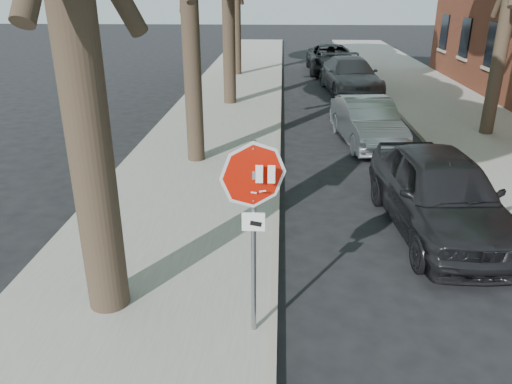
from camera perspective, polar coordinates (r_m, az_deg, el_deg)
ground at (r=6.95m, az=5.76°, el=-16.27°), size 120.00×120.00×0.00m
sidewalk_left at (r=18.06m, az=-3.91°, el=8.66°), size 4.00×55.00×0.12m
sidewalk_right at (r=19.04m, az=22.66°, el=7.71°), size 4.00×55.00×0.12m
curb_left at (r=17.94m, az=2.68°, el=8.61°), size 0.12×55.00×0.13m
curb_right at (r=18.46m, az=16.61°, el=8.10°), size 0.12×55.00×0.13m
stop_sign at (r=5.91m, az=-0.30°, el=-1.37°), size 0.76×0.34×2.61m
car_a at (r=9.89m, az=20.31°, el=-0.10°), size 2.17×4.70×1.56m
car_b at (r=15.15m, az=12.57°, el=7.84°), size 1.87×4.16×1.32m
car_c at (r=22.75m, az=10.71°, el=12.94°), size 2.59×5.33×1.49m
car_d at (r=28.14m, az=8.60°, el=14.80°), size 2.50×5.32×1.47m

